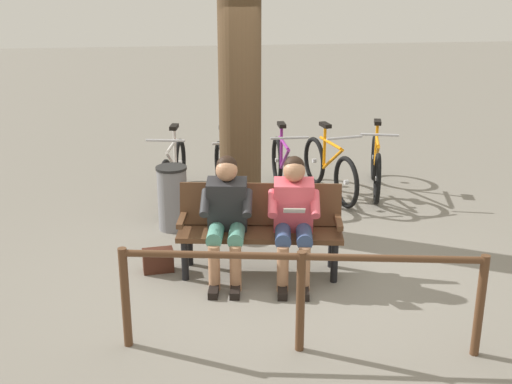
{
  "coord_description": "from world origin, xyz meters",
  "views": [
    {
      "loc": [
        0.98,
        5.82,
        2.9
      ],
      "look_at": [
        0.18,
        -0.41,
        0.75
      ],
      "focal_mm": 46.47,
      "sensor_mm": 36.0,
      "label": 1
    }
  ],
  "objects_px": {
    "person_reading": "(294,214)",
    "handbag": "(158,260)",
    "bicycle_purple": "(376,165)",
    "bicycle_red": "(227,174)",
    "litter_bin": "(172,198)",
    "bicycle_black": "(173,171)",
    "person_companion": "(227,213)",
    "bicycle_silver": "(329,169)",
    "bicycle_green": "(283,169)",
    "tree_trunk": "(240,77)",
    "bench": "(260,223)"
  },
  "relations": [
    {
      "from": "handbag",
      "to": "bicycle_purple",
      "type": "xyz_separation_m",
      "value": [
        -2.89,
        -2.17,
        0.24
      ]
    },
    {
      "from": "bench",
      "to": "tree_trunk",
      "type": "bearing_deg",
      "value": -77.87
    },
    {
      "from": "person_reading",
      "to": "litter_bin",
      "type": "height_order",
      "value": "person_reading"
    },
    {
      "from": "person_companion",
      "to": "bicycle_green",
      "type": "distance_m",
      "value": 2.57
    },
    {
      "from": "bicycle_silver",
      "to": "bicycle_green",
      "type": "distance_m",
      "value": 0.61
    },
    {
      "from": "person_reading",
      "to": "bicycle_purple",
      "type": "height_order",
      "value": "person_reading"
    },
    {
      "from": "person_reading",
      "to": "person_companion",
      "type": "bearing_deg",
      "value": -0.05
    },
    {
      "from": "person_companion",
      "to": "handbag",
      "type": "relative_size",
      "value": 4.0
    },
    {
      "from": "bicycle_silver",
      "to": "handbag",
      "type": "bearing_deg",
      "value": -57.77
    },
    {
      "from": "person_reading",
      "to": "bicycle_black",
      "type": "relative_size",
      "value": 0.72
    },
    {
      "from": "bicycle_red",
      "to": "litter_bin",
      "type": "bearing_deg",
      "value": -43.33
    },
    {
      "from": "bench",
      "to": "bicycle_red",
      "type": "distance_m",
      "value": 2.11
    },
    {
      "from": "bicycle_silver",
      "to": "person_companion",
      "type": "bearing_deg",
      "value": -45.17
    },
    {
      "from": "bicycle_silver",
      "to": "bicycle_black",
      "type": "height_order",
      "value": "same"
    },
    {
      "from": "bicycle_purple",
      "to": "bicycle_black",
      "type": "bearing_deg",
      "value": -76.44
    },
    {
      "from": "tree_trunk",
      "to": "bicycle_purple",
      "type": "relative_size",
      "value": 2.13
    },
    {
      "from": "litter_bin",
      "to": "bicycle_green",
      "type": "xyz_separation_m",
      "value": [
        -1.47,
        -1.04,
        -0.02
      ]
    },
    {
      "from": "litter_bin",
      "to": "bicycle_green",
      "type": "relative_size",
      "value": 0.45
    },
    {
      "from": "person_companion",
      "to": "bicycle_black",
      "type": "xyz_separation_m",
      "value": [
        0.49,
        -2.42,
        -0.3
      ]
    },
    {
      "from": "bicycle_green",
      "to": "bicycle_red",
      "type": "bearing_deg",
      "value": -79.25
    },
    {
      "from": "bench",
      "to": "bicycle_black",
      "type": "relative_size",
      "value": 1.0
    },
    {
      "from": "handbag",
      "to": "bicycle_red",
      "type": "distance_m",
      "value": 2.21
    },
    {
      "from": "person_reading",
      "to": "tree_trunk",
      "type": "relative_size",
      "value": 0.34
    },
    {
      "from": "litter_bin",
      "to": "person_reading",
      "type": "bearing_deg",
      "value": 128.66
    },
    {
      "from": "person_reading",
      "to": "handbag",
      "type": "relative_size",
      "value": 4.0
    },
    {
      "from": "bicycle_green",
      "to": "bicycle_silver",
      "type": "bearing_deg",
      "value": 82.11
    },
    {
      "from": "bicycle_red",
      "to": "person_companion",
      "type": "bearing_deg",
      "value": -9.87
    },
    {
      "from": "bicycle_silver",
      "to": "bicycle_green",
      "type": "height_order",
      "value": "same"
    },
    {
      "from": "person_companion",
      "to": "litter_bin",
      "type": "relative_size",
      "value": 1.6
    },
    {
      "from": "person_reading",
      "to": "handbag",
      "type": "bearing_deg",
      "value": -3.57
    },
    {
      "from": "person_companion",
      "to": "tree_trunk",
      "type": "xyz_separation_m",
      "value": [
        -0.28,
        -1.34,
        1.08
      ]
    },
    {
      "from": "litter_bin",
      "to": "bicycle_red",
      "type": "distance_m",
      "value": 1.13
    },
    {
      "from": "bench",
      "to": "handbag",
      "type": "relative_size",
      "value": 5.52
    },
    {
      "from": "bicycle_silver",
      "to": "tree_trunk",
      "type": "bearing_deg",
      "value": -64.49
    },
    {
      "from": "bench",
      "to": "bicycle_silver",
      "type": "bearing_deg",
      "value": -110.11
    },
    {
      "from": "bicycle_purple",
      "to": "bicycle_silver",
      "type": "relative_size",
      "value": 0.99
    },
    {
      "from": "bicycle_silver",
      "to": "bicycle_green",
      "type": "relative_size",
      "value": 0.99
    },
    {
      "from": "person_companion",
      "to": "bicycle_silver",
      "type": "bearing_deg",
      "value": -115.12
    },
    {
      "from": "person_reading",
      "to": "bicycle_green",
      "type": "height_order",
      "value": "person_reading"
    },
    {
      "from": "tree_trunk",
      "to": "bicycle_silver",
      "type": "bearing_deg",
      "value": -143.61
    },
    {
      "from": "person_reading",
      "to": "handbag",
      "type": "xyz_separation_m",
      "value": [
        1.31,
        -0.3,
        -0.54
      ]
    },
    {
      "from": "person_companion",
      "to": "bicycle_black",
      "type": "height_order",
      "value": "person_companion"
    },
    {
      "from": "bench",
      "to": "handbag",
      "type": "xyz_separation_m",
      "value": [
        1.01,
        -0.08,
        -0.39
      ]
    },
    {
      "from": "person_companion",
      "to": "bicycle_purple",
      "type": "xyz_separation_m",
      "value": [
        -2.21,
        -2.36,
        -0.3
      ]
    },
    {
      "from": "litter_bin",
      "to": "bicycle_black",
      "type": "relative_size",
      "value": 0.45
    },
    {
      "from": "tree_trunk",
      "to": "bicycle_silver",
      "type": "xyz_separation_m",
      "value": [
        -1.28,
        -0.94,
        -1.38
      ]
    },
    {
      "from": "tree_trunk",
      "to": "bicycle_black",
      "type": "xyz_separation_m",
      "value": [
        0.77,
        -1.08,
        -1.38
      ]
    },
    {
      "from": "tree_trunk",
      "to": "litter_bin",
      "type": "xyz_separation_m",
      "value": [
        0.79,
        0.01,
        -1.37
      ]
    },
    {
      "from": "tree_trunk",
      "to": "bench",
      "type": "bearing_deg",
      "value": 92.95
    },
    {
      "from": "tree_trunk",
      "to": "bicycle_silver",
      "type": "distance_m",
      "value": 2.11
    }
  ]
}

